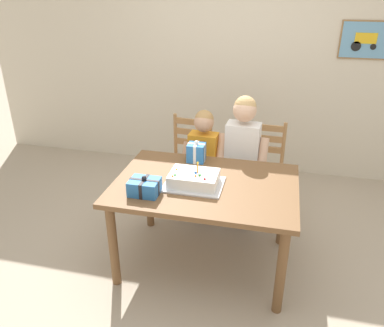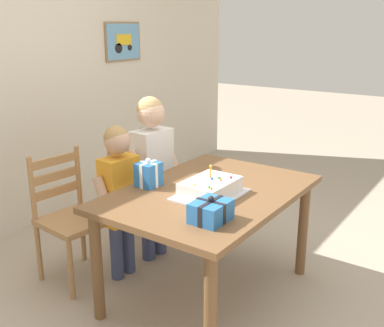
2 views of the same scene
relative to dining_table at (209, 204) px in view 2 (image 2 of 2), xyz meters
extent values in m
plane|color=tan|center=(0.00, 0.00, -0.66)|extent=(20.00, 20.00, 0.00)
cube|color=beige|center=(0.00, 1.97, 0.64)|extent=(6.40, 0.08, 2.60)
cube|color=olive|center=(1.29, 1.92, 0.94)|extent=(0.51, 0.02, 0.39)
cube|color=#669EC6|center=(1.29, 1.91, 0.94)|extent=(0.48, 0.01, 0.36)
cube|color=gold|center=(1.29, 1.90, 0.96)|extent=(0.22, 0.01, 0.11)
cylinder|color=black|center=(1.21, 1.90, 0.88)|extent=(0.10, 0.01, 0.10)
cylinder|color=black|center=(1.38, 1.90, 0.88)|extent=(0.06, 0.01, 0.06)
cube|color=brown|center=(0.00, 0.00, 0.08)|extent=(1.39, 0.98, 0.04)
cylinder|color=brown|center=(-0.62, -0.41, -0.30)|extent=(0.07, 0.07, 0.71)
cylinder|color=brown|center=(0.62, -0.41, -0.30)|extent=(0.07, 0.07, 0.71)
cylinder|color=brown|center=(-0.62, 0.41, -0.30)|extent=(0.07, 0.07, 0.71)
cylinder|color=brown|center=(0.62, 0.41, -0.30)|extent=(0.07, 0.07, 0.71)
cube|color=silver|center=(-0.08, -0.06, 0.10)|extent=(0.44, 0.34, 0.01)
cube|color=white|center=(-0.08, -0.06, 0.15)|extent=(0.36, 0.26, 0.09)
cylinder|color=orange|center=(-0.05, -0.04, 0.23)|extent=(0.01, 0.01, 0.07)
sphere|color=yellow|center=(-0.05, -0.04, 0.28)|extent=(0.02, 0.02, 0.02)
sphere|color=green|center=(-0.20, -0.13, 0.20)|extent=(0.02, 0.02, 0.02)
sphere|color=orange|center=(-0.22, -0.15, 0.20)|extent=(0.02, 0.02, 0.02)
sphere|color=yellow|center=(-0.22, -0.04, 0.20)|extent=(0.01, 0.01, 0.01)
sphere|color=blue|center=(-0.07, -0.06, 0.20)|extent=(0.02, 0.02, 0.02)
sphere|color=green|center=(-0.03, -0.09, 0.20)|extent=(0.02, 0.02, 0.02)
sphere|color=orange|center=(-0.05, -0.11, 0.20)|extent=(0.02, 0.02, 0.02)
sphere|color=red|center=(0.02, -0.14, 0.20)|extent=(0.02, 0.02, 0.02)
cube|color=#286BB7|center=(-0.40, -0.26, 0.15)|extent=(0.21, 0.17, 0.11)
cube|color=black|center=(-0.40, -0.26, 0.15)|extent=(0.22, 0.02, 0.12)
cube|color=black|center=(-0.40, -0.26, 0.15)|extent=(0.02, 0.18, 0.12)
sphere|color=black|center=(-0.40, -0.26, 0.22)|extent=(0.04, 0.04, 0.04)
cube|color=#286BB7|center=(-0.16, 0.37, 0.17)|extent=(0.15, 0.13, 0.16)
cube|color=white|center=(-0.16, 0.37, 0.17)|extent=(0.15, 0.02, 0.16)
cube|color=white|center=(-0.16, 0.37, 0.17)|extent=(0.02, 0.14, 0.16)
sphere|color=white|center=(-0.16, 0.37, 0.27)|extent=(0.04, 0.04, 0.04)
cube|color=#A87A4C|center=(-0.37, 0.88, -0.21)|extent=(0.46, 0.46, 0.04)
cylinder|color=#A87A4C|center=(-0.20, 0.67, -0.44)|extent=(0.04, 0.04, 0.43)
cylinder|color=#A87A4C|center=(-0.58, 0.71, -0.44)|extent=(0.04, 0.04, 0.43)
cylinder|color=#A87A4C|center=(-0.16, 1.05, -0.44)|extent=(0.04, 0.04, 0.43)
cylinder|color=#A87A4C|center=(-0.54, 1.08, -0.44)|extent=(0.04, 0.04, 0.43)
cylinder|color=#A87A4C|center=(-0.16, 1.05, 0.04)|extent=(0.04, 0.04, 0.45)
cylinder|color=#A87A4C|center=(-0.54, 1.08, 0.04)|extent=(0.04, 0.04, 0.45)
cube|color=#A87A4C|center=(-0.35, 1.07, -0.03)|extent=(0.36, 0.06, 0.06)
cube|color=#A87A4C|center=(-0.35, 1.07, 0.08)|extent=(0.36, 0.06, 0.06)
cube|color=#A87A4C|center=(-0.35, 1.07, 0.20)|extent=(0.36, 0.06, 0.06)
cube|color=#A87A4C|center=(0.37, 0.88, -0.21)|extent=(0.44, 0.44, 0.04)
cylinder|color=#A87A4C|center=(0.55, 0.68, -0.44)|extent=(0.04, 0.04, 0.43)
cylinder|color=#A87A4C|center=(0.17, 0.70, -0.44)|extent=(0.04, 0.04, 0.43)
cylinder|color=#A87A4C|center=(0.57, 1.06, -0.44)|extent=(0.04, 0.04, 0.43)
cylinder|color=#A87A4C|center=(0.19, 1.07, -0.44)|extent=(0.04, 0.04, 0.43)
cylinder|color=#A87A4C|center=(0.57, 1.06, 0.04)|extent=(0.04, 0.04, 0.45)
cylinder|color=#A87A4C|center=(0.19, 1.07, 0.04)|extent=(0.04, 0.04, 0.45)
cube|color=#A87A4C|center=(0.38, 1.07, -0.03)|extent=(0.36, 0.04, 0.06)
cube|color=#A87A4C|center=(0.38, 1.07, 0.08)|extent=(0.36, 0.04, 0.06)
cube|color=#A87A4C|center=(0.38, 1.07, 0.20)|extent=(0.36, 0.04, 0.06)
cylinder|color=#38426B|center=(0.27, 0.64, -0.42)|extent=(0.10, 0.10, 0.48)
cylinder|color=#38426B|center=(0.14, 0.65, -0.42)|extent=(0.10, 0.10, 0.48)
cube|color=white|center=(0.21, 0.65, 0.10)|extent=(0.31, 0.20, 0.55)
cylinder|color=#E0B293|center=(0.39, 0.60, 0.08)|extent=(0.09, 0.23, 0.36)
cylinder|color=#E0B293|center=(0.02, 0.62, 0.08)|extent=(0.09, 0.23, 0.36)
sphere|color=#E0B293|center=(0.21, 0.65, 0.49)|extent=(0.20, 0.20, 0.20)
sphere|color=tan|center=(0.21, 0.66, 0.52)|extent=(0.19, 0.19, 0.19)
cylinder|color=#38426B|center=(-0.09, 0.64, -0.45)|extent=(0.09, 0.09, 0.42)
cylinder|color=#38426B|center=(-0.21, 0.65, -0.45)|extent=(0.09, 0.09, 0.42)
cube|color=orange|center=(-0.15, 0.65, 0.00)|extent=(0.27, 0.18, 0.48)
cylinder|color=tan|center=(0.01, 0.60, -0.01)|extent=(0.08, 0.20, 0.32)
cylinder|color=tan|center=(-0.32, 0.62, -0.01)|extent=(0.08, 0.20, 0.32)
sphere|color=tan|center=(-0.15, 0.65, 0.35)|extent=(0.18, 0.18, 0.18)
sphere|color=#A87F4C|center=(-0.15, 0.66, 0.38)|extent=(0.17, 0.17, 0.17)
camera|label=1|loc=(0.50, -2.55, 1.49)|focal=35.96mm
camera|label=2|loc=(-2.31, -1.48, 1.11)|focal=42.73mm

